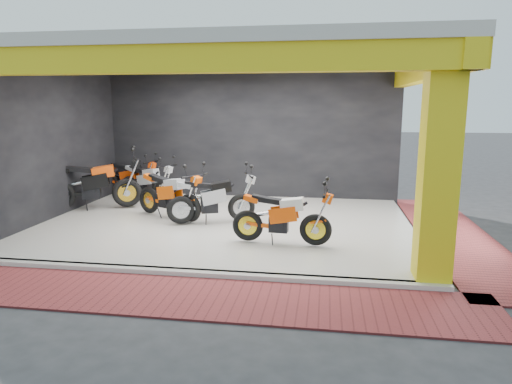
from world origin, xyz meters
TOP-DOWN VIEW (x-y plane):
  - ground at (0.00, 0.00)m, footprint 80.00×80.00m
  - showroom_floor at (0.00, 2.00)m, footprint 8.00×6.00m
  - showroom_ceiling at (0.00, 2.00)m, footprint 8.40×6.40m
  - back_wall at (0.00, 5.10)m, footprint 8.20×0.20m
  - left_wall at (-4.10, 2.00)m, footprint 0.20×6.20m
  - corner_column at (3.75, -0.75)m, footprint 0.50×0.50m
  - header_beam_front at (0.00, -1.00)m, footprint 8.40×0.30m
  - header_beam_right at (4.00, 2.00)m, footprint 0.30×6.40m
  - floor_kerb at (0.00, -1.02)m, footprint 8.00×0.20m
  - paver_front at (0.00, -1.80)m, footprint 9.00×1.40m
  - paver_right at (4.80, 2.00)m, footprint 1.40×7.00m
  - moto_hero at (1.99, 0.51)m, footprint 2.02×0.88m
  - moto_row_a at (-0.77, 1.83)m, footprint 2.21×1.67m
  - moto_row_b at (0.33, 2.10)m, footprint 2.18×1.44m
  - moto_row_c at (-2.76, 3.01)m, footprint 2.58×1.75m
  - moto_row_d at (-2.87, 4.57)m, footprint 2.03×1.07m
  - moto_row_e at (-2.11, 3.83)m, footprint 2.06×1.39m

SIDE VIEW (x-z plane):
  - ground at x=0.00m, z-range 0.00..0.00m
  - paver_front at x=0.00m, z-range 0.00..0.03m
  - paver_right at x=4.80m, z-range 0.00..0.03m
  - showroom_floor at x=0.00m, z-range 0.00..0.10m
  - floor_kerb at x=0.00m, z-range 0.00..0.10m
  - moto_row_d at x=-2.87m, z-range 0.10..1.28m
  - moto_row_e at x=-2.11m, z-range 0.10..1.28m
  - moto_hero at x=1.99m, z-range 0.10..1.30m
  - moto_row_b at x=0.33m, z-range 0.10..1.35m
  - moto_row_a at x=-0.77m, z-range 0.10..1.38m
  - moto_row_c at x=-2.76m, z-range 0.10..1.58m
  - back_wall at x=0.00m, z-range 0.00..3.50m
  - left_wall at x=-4.10m, z-range 0.00..3.50m
  - corner_column at x=3.75m, z-range 0.00..3.50m
  - header_beam_front at x=0.00m, z-range 3.10..3.50m
  - header_beam_right at x=4.00m, z-range 3.10..3.50m
  - showroom_ceiling at x=0.00m, z-range 3.50..3.70m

